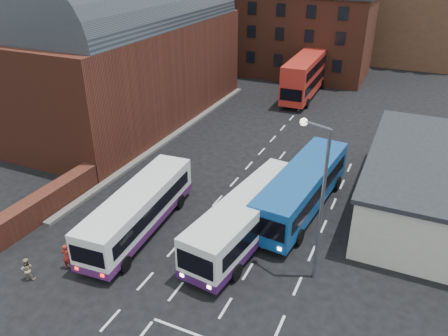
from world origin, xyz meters
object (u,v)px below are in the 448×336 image
at_px(bus_red_double, 305,76).
at_px(street_lamp, 318,191).
at_px(bus_white_outbound, 139,208).
at_px(pedestrian_red, 67,257).
at_px(bus_white_inbound, 248,215).
at_px(bus_blue, 302,187).
at_px(pedestrian_beige, 27,269).

height_order(bus_red_double, street_lamp, street_lamp).
bearing_deg(bus_white_outbound, pedestrian_red, -112.74).
bearing_deg(bus_white_inbound, street_lamp, 167.40).
distance_m(bus_white_inbound, street_lamp, 6.07).
height_order(bus_white_outbound, bus_blue, bus_blue).
relative_size(bus_white_outbound, pedestrian_red, 6.53).
bearing_deg(bus_blue, street_lamp, 115.07).
bearing_deg(pedestrian_beige, bus_red_double, -124.61).
relative_size(bus_white_inbound, bus_blue, 0.97).
height_order(pedestrian_red, pedestrian_beige, pedestrian_red).
bearing_deg(bus_white_inbound, bus_blue, -107.29).
distance_m(bus_white_inbound, bus_blue, 5.30).
bearing_deg(bus_red_double, pedestrian_beige, 80.83).
bearing_deg(bus_white_inbound, bus_red_double, -74.11).
height_order(bus_blue, pedestrian_red, bus_blue).
relative_size(bus_blue, pedestrian_red, 7.15).
bearing_deg(street_lamp, bus_red_double, 105.88).
bearing_deg(pedestrian_beige, street_lamp, 179.10).
height_order(bus_white_outbound, street_lamp, street_lamp).
distance_m(bus_white_outbound, bus_red_double, 32.70).
relative_size(bus_white_inbound, pedestrian_beige, 8.14).
bearing_deg(bus_blue, bus_red_double, -69.64).
xyz_separation_m(bus_white_outbound, bus_blue, (9.06, 6.84, 0.16)).
height_order(street_lamp, pedestrian_red, street_lamp).
distance_m(bus_white_outbound, street_lamp, 12.00).
xyz_separation_m(bus_white_outbound, pedestrian_red, (-1.68, -4.99, -0.92)).
xyz_separation_m(pedestrian_red, pedestrian_beige, (-1.39, -1.68, -0.13)).
distance_m(bus_white_inbound, bus_red_double, 30.97).
distance_m(bus_white_inbound, pedestrian_red, 11.09).
relative_size(bus_blue, bus_red_double, 0.97).
bearing_deg(pedestrian_red, street_lamp, -173.00).
distance_m(bus_white_outbound, bus_white_inbound, 7.15).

